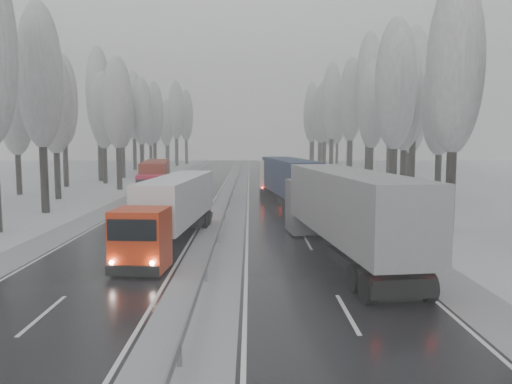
{
  "coord_description": "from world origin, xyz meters",
  "views": [
    {
      "loc": [
        1.88,
        -16.71,
        6.02
      ],
      "look_at": [
        2.32,
        19.73,
        2.2
      ],
      "focal_mm": 35.0,
      "sensor_mm": 36.0,
      "label": 1
    }
  ],
  "objects_px": {
    "truck_blue_box": "(286,179)",
    "box_truck_distant": "(274,164)",
    "truck_red_red": "(155,177)",
    "truck_cream_box": "(276,173)",
    "truck_red_white": "(174,205)",
    "truck_grey_tarp": "(342,207)"
  },
  "relations": [
    {
      "from": "truck_grey_tarp",
      "to": "truck_red_white",
      "type": "relative_size",
      "value": 1.19
    },
    {
      "from": "truck_cream_box",
      "to": "box_truck_distant",
      "type": "relative_size",
      "value": 2.09
    },
    {
      "from": "truck_red_white",
      "to": "truck_red_red",
      "type": "height_order",
      "value": "truck_red_red"
    },
    {
      "from": "truck_blue_box",
      "to": "truck_red_red",
      "type": "bearing_deg",
      "value": 149.78
    },
    {
      "from": "truck_blue_box",
      "to": "truck_red_red",
      "type": "relative_size",
      "value": 1.13
    },
    {
      "from": "truck_grey_tarp",
      "to": "truck_cream_box",
      "type": "distance_m",
      "value": 31.79
    },
    {
      "from": "truck_grey_tarp",
      "to": "truck_blue_box",
      "type": "relative_size",
      "value": 1.04
    },
    {
      "from": "truck_cream_box",
      "to": "truck_blue_box",
      "type": "bearing_deg",
      "value": -82.02
    },
    {
      "from": "truck_grey_tarp",
      "to": "truck_red_red",
      "type": "relative_size",
      "value": 1.18
    },
    {
      "from": "truck_cream_box",
      "to": "truck_red_red",
      "type": "bearing_deg",
      "value": -147.58
    },
    {
      "from": "truck_blue_box",
      "to": "truck_red_red",
      "type": "height_order",
      "value": "truck_blue_box"
    },
    {
      "from": "truck_blue_box",
      "to": "truck_cream_box",
      "type": "bearing_deg",
      "value": 84.28
    },
    {
      "from": "truck_grey_tarp",
      "to": "truck_cream_box",
      "type": "bearing_deg",
      "value": 86.25
    },
    {
      "from": "truck_blue_box",
      "to": "box_truck_distant",
      "type": "height_order",
      "value": "truck_blue_box"
    },
    {
      "from": "truck_red_red",
      "to": "box_truck_distant",
      "type": "bearing_deg",
      "value": 66.01
    },
    {
      "from": "truck_grey_tarp",
      "to": "box_truck_distant",
      "type": "distance_m",
      "value": 72.47
    },
    {
      "from": "truck_red_red",
      "to": "truck_red_white",
      "type": "bearing_deg",
      "value": -83.5
    },
    {
      "from": "truck_cream_box",
      "to": "box_truck_distant",
      "type": "height_order",
      "value": "truck_cream_box"
    },
    {
      "from": "box_truck_distant",
      "to": "truck_blue_box",
      "type": "bearing_deg",
      "value": -86.44
    },
    {
      "from": "truck_blue_box",
      "to": "truck_red_white",
      "type": "bearing_deg",
      "value": -123.02
    },
    {
      "from": "truck_blue_box",
      "to": "truck_red_red",
      "type": "xyz_separation_m",
      "value": [
        -12.91,
        5.47,
        -0.29
      ]
    },
    {
      "from": "truck_cream_box",
      "to": "truck_red_white",
      "type": "xyz_separation_m",
      "value": [
        -7.44,
        -27.65,
        -0.09
      ]
    }
  ]
}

